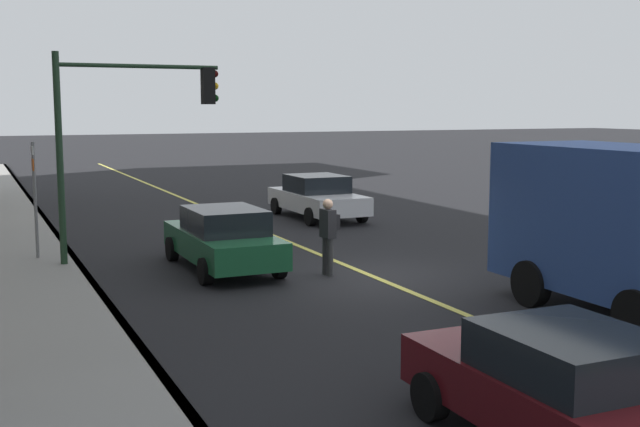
{
  "coord_description": "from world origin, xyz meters",
  "views": [
    {
      "loc": [
        -15.76,
        8.33,
        3.82
      ],
      "look_at": [
        0.62,
        0.99,
        1.42
      ],
      "focal_mm": 44.53,
      "sensor_mm": 36.0,
      "label": 1
    }
  ],
  "objects": [
    {
      "name": "curb_edge",
      "position": [
        0.0,
        6.0,
        0.07
      ],
      "size": [
        80.0,
        0.16,
        0.15
      ],
      "primitive_type": "cube",
      "color": "slate",
      "rests_on": "ground"
    },
    {
      "name": "car_maroon",
      "position": [
        -9.16,
        2.42,
        0.73
      ],
      "size": [
        4.09,
        1.9,
        1.42
      ],
      "color": "#591116",
      "rests_on": "ground"
    },
    {
      "name": "traffic_light_mast",
      "position": [
        3.54,
        4.75,
        3.52
      ],
      "size": [
        0.28,
        3.94,
        5.1
      ],
      "color": "#1E3823",
      "rests_on": "ground"
    },
    {
      "name": "car_green",
      "position": [
        2.08,
        2.86,
        0.76
      ],
      "size": [
        4.56,
        1.93,
        1.48
      ],
      "color": "#1E6038",
      "rests_on": "ground"
    },
    {
      "name": "ground",
      "position": [
        0.0,
        0.0,
        0.0
      ],
      "size": [
        200.0,
        200.0,
        0.0
      ],
      "primitive_type": "plane",
      "color": "black"
    },
    {
      "name": "sidewalk_slab",
      "position": [
        0.0,
        7.37,
        0.07
      ],
      "size": [
        80.0,
        2.91,
        0.15
      ],
      "primitive_type": "cube",
      "color": "gray",
      "rests_on": "ground"
    },
    {
      "name": "car_white",
      "position": [
        9.24,
        -2.76,
        0.75
      ],
      "size": [
        4.71,
        2.1,
        1.49
      ],
      "color": "silver",
      "rests_on": "ground"
    },
    {
      "name": "pedestrian_with_backpack",
      "position": [
        0.45,
        0.85,
        1.04
      ],
      "size": [
        0.43,
        0.38,
        1.77
      ],
      "color": "#383838",
      "rests_on": "ground"
    },
    {
      "name": "lane_stripe_center",
      "position": [
        0.0,
        0.0,
        0.01
      ],
      "size": [
        80.0,
        0.16,
        0.01
      ],
      "primitive_type": "cube",
      "color": "#D8CC4C",
      "rests_on": "ground"
    },
    {
      "name": "street_sign_post",
      "position": [
        4.65,
        6.83,
        1.76
      ],
      "size": [
        0.6,
        0.08,
        3.0
      ],
      "color": "slate",
      "rests_on": "ground"
    }
  ]
}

